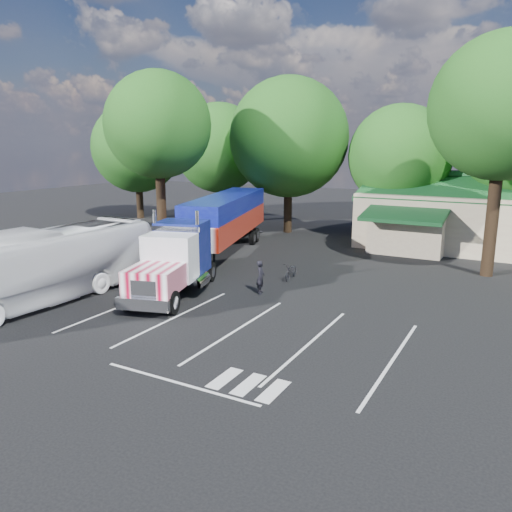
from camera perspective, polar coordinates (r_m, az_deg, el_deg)
The scene contains 12 objects.
ground at distance 27.40m, azimuth -1.42°, elevation -3.27°, with size 120.00×120.00×0.00m, color black.
tree_row_a at distance 52.78m, azimuth -13.43°, elevation 11.96°, with size 9.00×9.00×11.68m.
tree_row_b at distance 48.32m, azimuth -4.23°, elevation 12.20°, with size 8.40×8.40×11.35m.
tree_row_c at distance 43.03m, azimuth 3.77°, elevation 13.35°, with size 10.00×10.00×13.05m.
tree_row_d at distance 41.31m, azimuth 16.12°, elevation 10.90°, with size 8.00×8.00×10.60m.
tree_near_left at distance 37.33m, azimuth -11.14°, elevation 14.43°, with size 7.60×7.60×12.65m.
tree_near_right at distance 31.35m, azimuth 26.46°, elevation 14.95°, with size 8.00×8.00×13.50m.
semi_truck at distance 32.19m, azimuth -4.63°, elevation 3.51°, with size 8.14×20.27×4.27m.
woman at distance 25.57m, azimuth 0.54°, elevation -2.43°, with size 0.63×0.41×1.72m, color black.
bicycle at distance 28.43m, azimuth 4.04°, elevation -1.70°, with size 0.64×1.83×0.96m, color black.
tour_bus at distance 26.04m, azimuth -23.56°, elevation -1.12°, with size 3.01×12.88×3.59m, color silver.
silver_sedan at distance 37.86m, azimuth 19.28°, elevation 1.49°, with size 1.35×3.88×1.28m, color #A8AAB0.
Camera 1 is at (13.29, -22.74, 7.54)m, focal length 35.00 mm.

